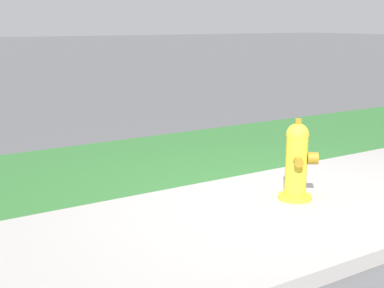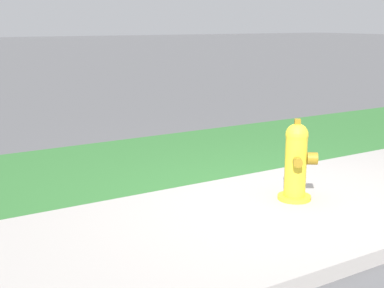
# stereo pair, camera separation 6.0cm
# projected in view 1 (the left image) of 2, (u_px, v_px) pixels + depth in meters

# --- Properties ---
(ground_plane) EXTENTS (120.00, 120.00, 0.00)m
(ground_plane) POSITION_uv_depth(u_px,v_px,m) (290.00, 208.00, 5.03)
(ground_plane) COLOR #515154
(sidewalk_pavement) EXTENTS (18.00, 2.19, 0.01)m
(sidewalk_pavement) POSITION_uv_depth(u_px,v_px,m) (290.00, 208.00, 5.03)
(sidewalk_pavement) COLOR #9E9993
(sidewalk_pavement) RESTS_ON ground
(grass_verge) EXTENTS (18.00, 2.46, 0.01)m
(grass_verge) POSITION_uv_depth(u_px,v_px,m) (166.00, 156.00, 6.94)
(grass_verge) COLOR #2D662D
(grass_verge) RESTS_ON ground
(fire_hydrant_by_grass_verge) EXTENTS (0.36, 0.37, 0.81)m
(fire_hydrant_by_grass_verge) POSITION_uv_depth(u_px,v_px,m) (297.00, 161.00, 5.17)
(fire_hydrant_by_grass_verge) COLOR yellow
(fire_hydrant_by_grass_verge) RESTS_ON ground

